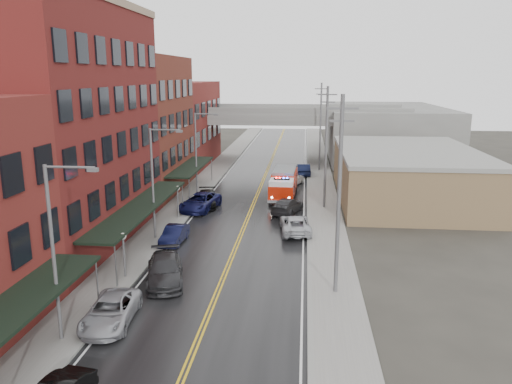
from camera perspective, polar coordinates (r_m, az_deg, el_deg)
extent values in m
cube|color=black|center=(45.80, -1.06, -3.27)|extent=(11.00, 160.00, 0.02)
cube|color=slate|center=(47.16, -9.91, -2.90)|extent=(3.00, 160.00, 0.15)
cube|color=slate|center=(45.54, 8.12, -3.42)|extent=(3.00, 160.00, 0.15)
cube|color=gray|center=(46.75, -7.96, -2.97)|extent=(0.30, 160.00, 0.15)
cube|color=gray|center=(45.49, 6.04, -3.37)|extent=(0.30, 160.00, 0.15)
cube|color=maroon|center=(41.18, -21.16, 6.75)|extent=(9.00, 20.00, 18.00)
cube|color=#5B241B|center=(57.43, -13.24, 7.38)|extent=(9.00, 15.00, 15.00)
cube|color=maroon|center=(74.27, -8.85, 7.67)|extent=(9.00, 20.00, 12.00)
cube|color=olive|center=(55.69, 16.77, 1.79)|extent=(14.00, 22.00, 5.00)
cube|color=slate|center=(85.06, 14.39, 6.75)|extent=(18.00, 30.00, 8.00)
cylinder|color=slate|center=(30.01, -17.67, -10.02)|extent=(0.10, 0.10, 3.00)
cube|color=black|center=(40.00, -13.00, -1.62)|extent=(2.60, 18.00, 0.18)
cylinder|color=slate|center=(32.40, -15.73, -8.13)|extent=(0.10, 0.10, 3.00)
cylinder|color=slate|center=(48.05, -8.38, -0.78)|extent=(0.10, 0.10, 3.00)
cube|color=black|center=(56.46, -7.41, 2.91)|extent=(2.60, 13.00, 0.18)
cylinder|color=slate|center=(50.69, -7.63, -0.02)|extent=(0.10, 0.10, 3.00)
cylinder|color=slate|center=(62.36, -5.09, 2.55)|extent=(0.10, 0.10, 3.00)
cylinder|color=#59595B|center=(33.84, -14.82, -7.32)|extent=(0.14, 0.14, 2.80)
sphere|color=silver|center=(33.35, -14.98, -4.91)|extent=(0.44, 0.44, 0.44)
cylinder|color=#59595B|center=(46.58, -8.91, -1.37)|extent=(0.14, 0.14, 2.80)
sphere|color=silver|center=(46.23, -8.98, 0.43)|extent=(0.44, 0.44, 0.44)
cylinder|color=#59595B|center=(26.12, -22.13, -6.85)|extent=(0.18, 0.18, 9.00)
cylinder|color=#59595B|center=(24.48, -20.53, 2.67)|extent=(2.40, 0.12, 0.12)
cube|color=#59595B|center=(24.03, -18.16, 2.43)|extent=(0.50, 0.22, 0.18)
cylinder|color=#59595B|center=(40.37, -11.72, 0.77)|extent=(0.18, 0.18, 9.00)
cylinder|color=#59595B|center=(39.32, -10.34, 7.01)|extent=(2.40, 0.12, 0.12)
cube|color=#59595B|center=(39.05, -8.77, 6.87)|extent=(0.50, 0.22, 0.18)
cylinder|color=#59595B|center=(55.57, -6.87, 4.33)|extent=(0.18, 0.18, 9.00)
cylinder|color=#59595B|center=(54.82, -5.76, 8.87)|extent=(2.40, 0.12, 0.12)
cube|color=#59595B|center=(54.62, -4.61, 8.77)|extent=(0.50, 0.22, 0.18)
cylinder|color=#59595B|center=(29.52, 9.45, -0.72)|extent=(0.24, 0.24, 12.00)
cube|color=#59595B|center=(28.73, 9.85, 9.39)|extent=(1.80, 0.12, 0.12)
cube|color=#59595B|center=(28.78, 9.79, 8.01)|extent=(1.40, 0.12, 0.12)
cylinder|color=#59595B|center=(49.15, 8.00, 4.90)|extent=(0.24, 0.24, 12.00)
cube|color=#59595B|center=(48.68, 8.20, 10.97)|extent=(1.80, 0.12, 0.12)
cube|color=#59595B|center=(48.71, 8.17, 10.14)|extent=(1.40, 0.12, 0.12)
cylinder|color=#59595B|center=(68.99, 7.37, 7.30)|extent=(0.24, 0.24, 12.00)
cube|color=#59595B|center=(68.65, 7.50, 11.62)|extent=(1.80, 0.12, 0.12)
cube|color=#59595B|center=(68.68, 7.48, 11.04)|extent=(1.40, 0.12, 0.12)
cube|color=slate|center=(76.03, 1.75, 8.52)|extent=(40.00, 10.00, 1.50)
cube|color=slate|center=(77.95, -6.40, 5.78)|extent=(1.60, 8.00, 6.00)
cube|color=slate|center=(76.49, 10.02, 5.52)|extent=(1.60, 8.00, 6.00)
cube|color=#B31C08|center=(55.28, 3.29, 1.27)|extent=(2.74, 5.68, 2.13)
cube|color=#B31C08|center=(51.49, 2.94, 0.03)|extent=(2.63, 2.73, 1.52)
cube|color=silver|center=(51.27, 2.95, 1.14)|extent=(2.50, 2.52, 0.51)
cube|color=black|center=(51.62, 2.96, 0.41)|extent=(2.62, 1.72, 0.81)
cube|color=slate|center=(55.04, 3.30, 2.52)|extent=(2.47, 5.26, 0.30)
cube|color=black|center=(51.20, 2.96, 1.51)|extent=(1.64, 0.34, 0.14)
sphere|color=#FF0C0C|center=(51.23, 2.33, 1.61)|extent=(0.20, 0.20, 0.20)
sphere|color=#1933FF|center=(51.14, 3.58, 1.58)|extent=(0.20, 0.20, 0.20)
cylinder|color=black|center=(51.67, 1.68, -0.78)|extent=(1.03, 0.39, 1.02)
cylinder|color=black|center=(51.50, 4.16, -0.86)|extent=(1.03, 0.39, 1.02)
cylinder|color=black|center=(55.11, 2.07, 0.11)|extent=(1.03, 0.39, 1.02)
cylinder|color=black|center=(54.95, 4.39, 0.04)|extent=(1.03, 0.39, 1.02)
cylinder|color=black|center=(57.58, 2.32, 0.68)|extent=(1.03, 0.39, 1.02)
cylinder|color=black|center=(57.42, 4.54, 0.62)|extent=(1.03, 0.39, 1.02)
imported|color=#98999F|center=(28.51, -16.27, -12.94)|extent=(2.74, 5.26, 1.41)
imported|color=#272729|center=(32.94, -10.38, -8.76)|extent=(3.61, 6.00, 1.63)
imported|color=silver|center=(34.00, -10.13, -8.19)|extent=(2.94, 4.61, 1.46)
imported|color=black|center=(40.19, -9.31, -4.83)|extent=(1.60, 4.20, 1.37)
imported|color=#111442|center=(49.42, -6.40, -1.14)|extent=(3.79, 6.28, 1.63)
imported|color=black|center=(50.90, -5.70, -0.77)|extent=(2.83, 5.43, 1.50)
imported|color=#B0B3B9|center=(42.30, 4.50, -3.69)|extent=(2.95, 5.50, 1.47)
imported|color=#28272A|center=(48.25, 3.61, -1.56)|extent=(3.49, 5.33, 1.44)
imported|color=#B7B7B7|center=(60.19, 4.05, 1.54)|extent=(3.44, 5.30, 1.68)
imported|color=black|center=(66.47, 5.42, 2.58)|extent=(2.00, 4.84, 1.56)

